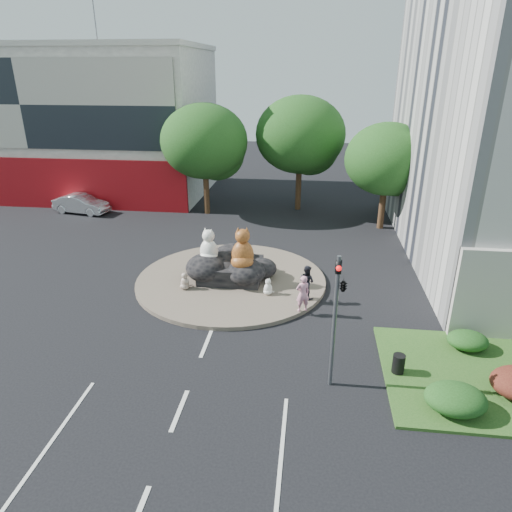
{
  "coord_description": "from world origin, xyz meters",
  "views": [
    {
      "loc": [
        4.0,
        -11.64,
        10.55
      ],
      "look_at": [
        1.47,
        8.88,
        2.0
      ],
      "focal_mm": 32.0,
      "sensor_mm": 36.0,
      "label": 1
    }
  ],
  "objects_px": {
    "kitten_white": "(268,286)",
    "parked_car": "(81,204)",
    "pedestrian_pink": "(303,293)",
    "pedestrian_dark": "(307,282)",
    "litter_bin": "(398,364)",
    "cat_tabby": "(243,248)",
    "kitten_calico": "(185,280)",
    "cat_white": "(209,245)"
  },
  "relations": [
    {
      "from": "kitten_white",
      "to": "parked_car",
      "type": "distance_m",
      "value": 20.15
    },
    {
      "from": "pedestrian_pink",
      "to": "pedestrian_dark",
      "type": "relative_size",
      "value": 1.04
    },
    {
      "from": "pedestrian_pink",
      "to": "pedestrian_dark",
      "type": "xyz_separation_m",
      "value": [
        0.15,
        1.33,
        -0.04
      ]
    },
    {
      "from": "parked_car",
      "to": "litter_bin",
      "type": "bearing_deg",
      "value": -119.93
    },
    {
      "from": "cat_tabby",
      "to": "pedestrian_dark",
      "type": "xyz_separation_m",
      "value": [
        3.28,
        -1.21,
        -1.14
      ]
    },
    {
      "from": "cat_tabby",
      "to": "parked_car",
      "type": "distance_m",
      "value": 18.46
    },
    {
      "from": "cat_tabby",
      "to": "parked_car",
      "type": "bearing_deg",
      "value": 134.01
    },
    {
      "from": "kitten_white",
      "to": "litter_bin",
      "type": "height_order",
      "value": "kitten_white"
    },
    {
      "from": "litter_bin",
      "to": "parked_car",
      "type": "bearing_deg",
      "value": 139.77
    },
    {
      "from": "kitten_calico",
      "to": "pedestrian_pink",
      "type": "height_order",
      "value": "pedestrian_pink"
    },
    {
      "from": "kitten_calico",
      "to": "cat_white",
      "type": "bearing_deg",
      "value": 89.71
    },
    {
      "from": "parked_car",
      "to": "cat_tabby",
      "type": "bearing_deg",
      "value": -117.87
    },
    {
      "from": "pedestrian_pink",
      "to": "kitten_calico",
      "type": "bearing_deg",
      "value": -37.01
    },
    {
      "from": "litter_bin",
      "to": "cat_tabby",
      "type": "bearing_deg",
      "value": 135.78
    },
    {
      "from": "litter_bin",
      "to": "cat_white",
      "type": "bearing_deg",
      "value": 140.68
    },
    {
      "from": "parked_car",
      "to": "pedestrian_pink",
      "type": "bearing_deg",
      "value": -118.02
    },
    {
      "from": "kitten_calico",
      "to": "litter_bin",
      "type": "xyz_separation_m",
      "value": [
        9.6,
        -5.62,
        -0.17
      ]
    },
    {
      "from": "kitten_calico",
      "to": "parked_car",
      "type": "height_order",
      "value": "parked_car"
    },
    {
      "from": "cat_tabby",
      "to": "kitten_white",
      "type": "relative_size",
      "value": 2.55
    },
    {
      "from": "pedestrian_pink",
      "to": "parked_car",
      "type": "height_order",
      "value": "pedestrian_pink"
    },
    {
      "from": "pedestrian_pink",
      "to": "kitten_white",
      "type": "bearing_deg",
      "value": -62.96
    },
    {
      "from": "kitten_white",
      "to": "pedestrian_dark",
      "type": "xyz_separation_m",
      "value": [
        1.87,
        -0.16,
        0.42
      ]
    },
    {
      "from": "cat_white",
      "to": "pedestrian_dark",
      "type": "height_order",
      "value": "cat_white"
    },
    {
      "from": "kitten_white",
      "to": "litter_bin",
      "type": "distance_m",
      "value": 7.72
    },
    {
      "from": "cat_tabby",
      "to": "pedestrian_pink",
      "type": "relative_size",
      "value": 1.23
    },
    {
      "from": "cat_white",
      "to": "kitten_calico",
      "type": "bearing_deg",
      "value": -102.19
    },
    {
      "from": "cat_tabby",
      "to": "pedestrian_dark",
      "type": "distance_m",
      "value": 3.67
    },
    {
      "from": "kitten_calico",
      "to": "litter_bin",
      "type": "distance_m",
      "value": 11.12
    },
    {
      "from": "kitten_white",
      "to": "pedestrian_dark",
      "type": "height_order",
      "value": "pedestrian_dark"
    },
    {
      "from": "pedestrian_dark",
      "to": "parked_car",
      "type": "xyz_separation_m",
      "value": [
        -17.74,
        12.58,
        -0.32
      ]
    },
    {
      "from": "kitten_white",
      "to": "pedestrian_dark",
      "type": "relative_size",
      "value": 0.5
    },
    {
      "from": "kitten_calico",
      "to": "kitten_white",
      "type": "xyz_separation_m",
      "value": [
        4.22,
        -0.08,
        -0.03
      ]
    },
    {
      "from": "cat_white",
      "to": "pedestrian_dark",
      "type": "distance_m",
      "value": 5.48
    },
    {
      "from": "kitten_calico",
      "to": "parked_car",
      "type": "bearing_deg",
      "value": 167.06
    },
    {
      "from": "litter_bin",
      "to": "pedestrian_dark",
      "type": "bearing_deg",
      "value": 123.0
    },
    {
      "from": "cat_white",
      "to": "kitten_calico",
      "type": "xyz_separation_m",
      "value": [
        -0.97,
        -1.44,
        -1.38
      ]
    },
    {
      "from": "pedestrian_dark",
      "to": "pedestrian_pink",
      "type": "bearing_deg",
      "value": 121.39
    },
    {
      "from": "cat_tabby",
      "to": "parked_car",
      "type": "relative_size",
      "value": 0.49
    },
    {
      "from": "pedestrian_pink",
      "to": "parked_car",
      "type": "relative_size",
      "value": 0.4
    },
    {
      "from": "cat_white",
      "to": "parked_car",
      "type": "height_order",
      "value": "cat_white"
    },
    {
      "from": "kitten_white",
      "to": "parked_car",
      "type": "relative_size",
      "value": 0.19
    },
    {
      "from": "pedestrian_pink",
      "to": "parked_car",
      "type": "bearing_deg",
      "value": -60.63
    }
  ]
}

